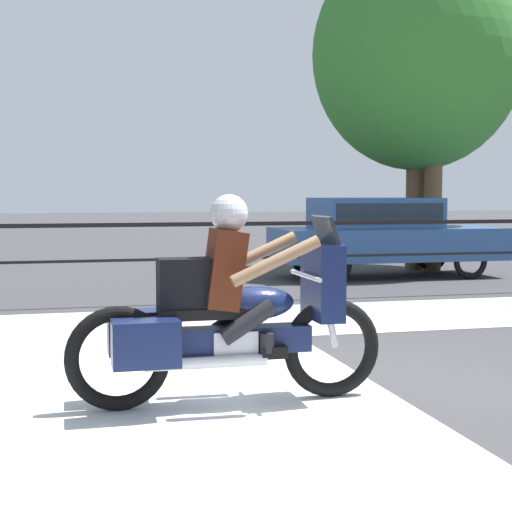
% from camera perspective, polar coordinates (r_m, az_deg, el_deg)
% --- Properties ---
extents(ground_plane, '(120.00, 120.00, 0.00)m').
position_cam_1_polar(ground_plane, '(6.73, 7.32, -9.27)').
color(ground_plane, '#38383A').
extents(sidewalk_band, '(44.00, 2.40, 0.01)m').
position_cam_1_polar(sidewalk_band, '(9.91, 0.16, -4.71)').
color(sidewalk_band, '#B7B2A8').
rests_on(sidewalk_band, ground).
extents(crosswalk_band, '(3.76, 6.00, 0.01)m').
position_cam_1_polar(crosswalk_band, '(6.13, -7.33, -10.59)').
color(crosswalk_band, silver).
rests_on(crosswalk_band, ground).
extents(fence_railing, '(36.00, 0.05, 1.19)m').
position_cam_1_polar(fence_railing, '(11.52, -1.97, 1.24)').
color(fence_railing, black).
rests_on(fence_railing, ground).
extents(motorcycle, '(2.45, 0.76, 1.60)m').
position_cam_1_polar(motorcycle, '(5.96, -2.14, -4.18)').
color(motorcycle, black).
rests_on(motorcycle, ground).
extents(parked_car, '(4.34, 1.73, 1.52)m').
position_cam_1_polar(parked_car, '(15.20, 9.15, 1.76)').
color(parked_car, '#284C84').
rests_on(parked_car, ground).
extents(tree_behind_sign, '(4.35, 4.35, 6.87)m').
position_cam_1_polar(tree_behind_sign, '(17.05, 11.66, 14.14)').
color(tree_behind_sign, brown).
rests_on(tree_behind_sign, ground).
extents(tree_behind_car, '(3.10, 3.10, 6.15)m').
position_cam_1_polar(tree_behind_car, '(16.77, 12.93, 14.08)').
color(tree_behind_car, brown).
rests_on(tree_behind_car, ground).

